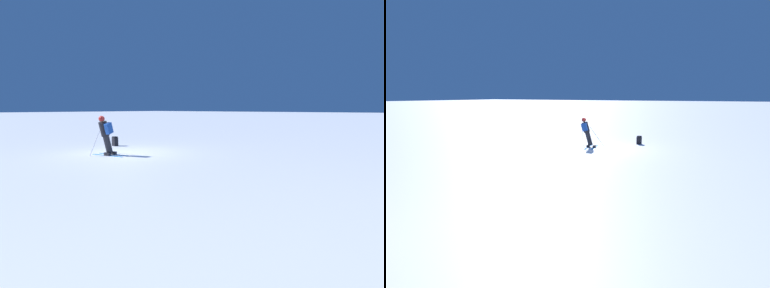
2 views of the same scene
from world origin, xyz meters
TOP-DOWN VIEW (x-y plane):
  - ground_plane at (0.00, 0.00)m, footprint 300.00×300.00m
  - skier at (0.90, 0.08)m, footprint 1.27×1.67m
  - spare_backpack at (-1.42, -2.42)m, footprint 0.26×0.33m

SIDE VIEW (x-z plane):
  - ground_plane at x=0.00m, z-range 0.00..0.00m
  - spare_backpack at x=-1.42m, z-range -0.01..0.49m
  - skier at x=0.90m, z-range 0.08..1.79m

